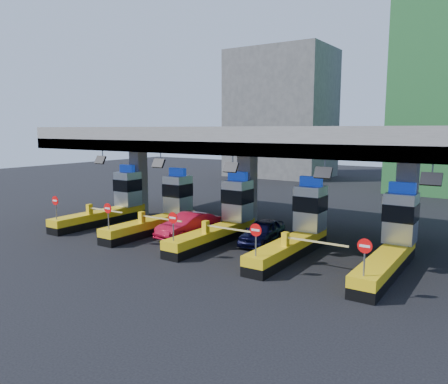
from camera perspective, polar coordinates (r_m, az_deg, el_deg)
The scene contains 10 objects.
ground at distance 27.19m, azimuth -0.25°, elevation -6.40°, with size 120.00×120.00×0.00m, color black.
toll_canopy at distance 28.74m, azimuth 2.97°, elevation 6.75°, with size 28.00×12.09×7.00m.
toll_lane_far_left at distance 33.60m, azimuth -14.27°, elevation -1.40°, with size 4.43×8.00×4.16m.
toll_lane_left at distance 30.11m, azimuth -7.87°, elevation -2.32°, with size 4.43×8.00×4.16m.
toll_lane_center at distance 27.10m, azimuth 0.08°, elevation -3.42°, with size 4.43×8.00×4.16m.
toll_lane_right at distance 24.74m, azimuth 9.79°, elevation -4.67°, with size 4.43×8.00×4.16m.
toll_lane_far_right at distance 23.24m, azimuth 21.18°, elevation -5.96°, with size 4.43×8.00×4.16m.
bg_building_concrete at distance 64.58m, azimuth 7.45°, elevation 10.06°, with size 14.00×10.00×18.00m, color #4C4C49.
van at distance 26.54m, azimuth 5.04°, elevation -5.19°, with size 1.71×4.26×1.45m, color black.
red_car at distance 28.10m, azimuth -4.66°, elevation -4.34°, with size 1.62×4.65×1.53m, color #A30C25.
Camera 1 is at (14.72, -21.81, 6.88)m, focal length 35.00 mm.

